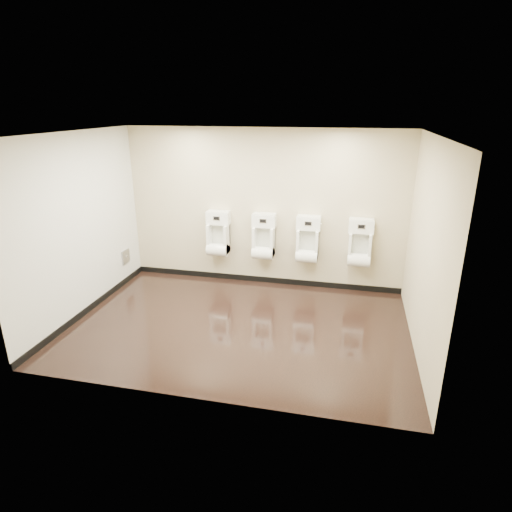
{
  "coord_description": "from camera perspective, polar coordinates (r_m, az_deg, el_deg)",
  "views": [
    {
      "loc": [
        1.5,
        -5.54,
        3.16
      ],
      "look_at": [
        0.14,
        0.55,
        0.94
      ],
      "focal_mm": 30.0,
      "sensor_mm": 36.0,
      "label": 1
    }
  ],
  "objects": [
    {
      "name": "front_wall",
      "position": [
        4.44,
        -8.29,
        -3.98
      ],
      "size": [
        5.0,
        0.02,
        2.8
      ],
      "primitive_type": "cube",
      "color": "#C4B892",
      "rests_on": "ground"
    },
    {
      "name": "right_wall",
      "position": [
        5.89,
        21.75,
        0.79
      ],
      "size": [
        0.02,
        3.5,
        2.8
      ],
      "primitive_type": "cube",
      "color": "#C4B892",
      "rests_on": "ground"
    },
    {
      "name": "skirting_left",
      "position": [
        7.5,
        -21.1,
        -6.32
      ],
      "size": [
        0.02,
        3.5,
        0.1
      ],
      "primitive_type": "cube",
      "color": "black",
      "rests_on": "ground"
    },
    {
      "name": "left_wall",
      "position": [
        7.05,
        -22.51,
        3.64
      ],
      "size": [
        0.02,
        3.5,
        2.8
      ],
      "primitive_type": "cube",
      "color": "#C4B892",
      "rests_on": "ground"
    },
    {
      "name": "skirting_back",
      "position": [
        8.05,
        0.89,
        -3.12
      ],
      "size": [
        5.0,
        0.02,
        0.1
      ],
      "primitive_type": "cube",
      "color": "black",
      "rests_on": "ground"
    },
    {
      "name": "urinal_0",
      "position": [
        7.85,
        -5.08,
        2.57
      ],
      "size": [
        0.43,
        0.32,
        0.8
      ],
      "color": "white",
      "rests_on": "back_wall"
    },
    {
      "name": "urinal_3",
      "position": [
        7.5,
        13.65,
        1.27
      ],
      "size": [
        0.43,
        0.32,
        0.8
      ],
      "color": "white",
      "rests_on": "back_wall"
    },
    {
      "name": "ground",
      "position": [
        6.55,
        -2.27,
        -9.27
      ],
      "size": [
        5.0,
        3.5,
        0.0
      ],
      "primitive_type": "cube",
      "color": "black",
      "rests_on": "ground"
    },
    {
      "name": "access_panel",
      "position": [
        8.27,
        -16.99,
        -0.06
      ],
      "size": [
        0.04,
        0.25,
        0.25
      ],
      "color": "#9E9EA3",
      "rests_on": "left_wall"
    },
    {
      "name": "urinal_1",
      "position": [
        7.64,
        1.01,
        2.17
      ],
      "size": [
        0.43,
        0.32,
        0.8
      ],
      "color": "white",
      "rests_on": "back_wall"
    },
    {
      "name": "urinal_2",
      "position": [
        7.53,
        6.9,
        1.77
      ],
      "size": [
        0.43,
        0.32,
        0.8
      ],
      "color": "white",
      "rests_on": "back_wall"
    },
    {
      "name": "back_wall",
      "position": [
        7.64,
        0.96,
        6.29
      ],
      "size": [
        5.0,
        0.02,
        2.8
      ],
      "primitive_type": "cube",
      "color": "#C4B892",
      "rests_on": "ground"
    },
    {
      "name": "ceiling",
      "position": [
        5.75,
        -2.65,
        15.99
      ],
      "size": [
        5.0,
        3.5,
        0.0
      ],
      "primitive_type": "cube",
      "color": "silver"
    },
    {
      "name": "tile_overlay_left",
      "position": [
        7.05,
        -22.47,
        3.64
      ],
      "size": [
        0.01,
        3.5,
        2.8
      ],
      "primitive_type": "cube",
      "color": "silver",
      "rests_on": "ground"
    }
  ]
}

